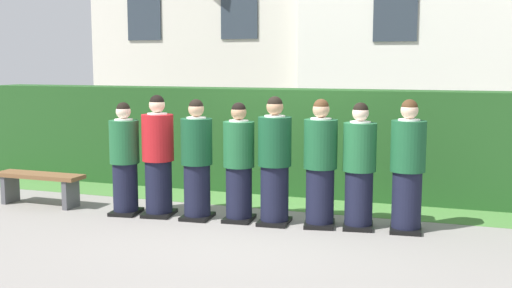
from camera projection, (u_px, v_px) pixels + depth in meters
ground_plane at (256, 222)px, 8.27m from camera, size 60.00×60.00×0.00m
student_front_row_0 at (125, 161)px, 8.61m from camera, size 0.42×0.49×1.57m
student_in_red_blazer at (158, 159)px, 8.52m from camera, size 0.45×0.53×1.68m
student_front_row_2 at (197, 162)px, 8.35m from camera, size 0.42×0.49×1.63m
student_front_row_3 at (239, 165)px, 8.24m from camera, size 0.41×0.52×1.59m
student_front_row_4 at (275, 164)px, 8.08m from camera, size 0.44×0.54×1.68m
student_front_row_5 at (320, 166)px, 7.96m from camera, size 0.46×0.55×1.66m
student_front_row_6 at (359, 169)px, 7.87m from camera, size 0.43×0.51×1.62m
student_front_row_7 at (408, 169)px, 7.71m from camera, size 0.43×0.51×1.67m
hedge at (296, 141)px, 10.01m from camera, size 11.41×0.70×1.69m
school_building_main at (225, 11)px, 16.70m from camera, size 5.85×4.59×6.83m
wooden_bench at (39, 182)px, 9.18m from camera, size 1.41×0.38×0.48m
lawn_strip at (281, 203)px, 9.37m from camera, size 11.41×0.90×0.01m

